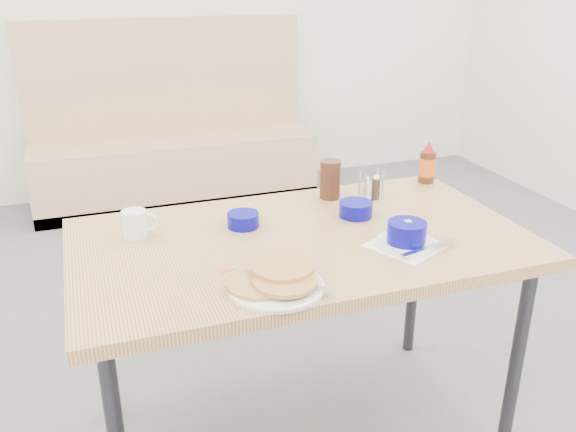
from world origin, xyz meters
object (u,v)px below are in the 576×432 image
object	(u,v)px
amber_tumbler	(330,180)
condiment_caddy	(371,190)
creamer_bowl	(243,220)
coffee_mug	(136,223)
butter_bowl	(356,209)
pancake_plate	(276,282)
booth_bench	(174,150)
syrup_bottle	(427,165)
dining_table	(301,255)
grits_setting	(407,236)

from	to	relation	value
amber_tumbler	condiment_caddy	size ratio (longest dim) A/B	1.31
creamer_bowl	coffee_mug	bearing A→B (deg)	173.89
coffee_mug	butter_bowl	distance (m)	0.72
pancake_plate	coffee_mug	world-z (taller)	coffee_mug
booth_bench	amber_tumbler	size ratio (longest dim) A/B	13.66
coffee_mug	syrup_bottle	size ratio (longest dim) A/B	0.68
pancake_plate	syrup_bottle	size ratio (longest dim) A/B	1.57
creamer_bowl	booth_bench	bearing A→B (deg)	86.45
dining_table	amber_tumbler	world-z (taller)	amber_tumbler
pancake_plate	amber_tumbler	distance (m)	0.70
condiment_caddy	syrup_bottle	xyz separation A→B (m)	(0.29, 0.10, 0.03)
booth_bench	grits_setting	bearing A→B (deg)	-84.25
butter_bowl	condiment_caddy	distance (m)	0.17
dining_table	creamer_bowl	size ratio (longest dim) A/B	13.62
butter_bowl	condiment_caddy	world-z (taller)	condiment_caddy
butter_bowl	syrup_bottle	world-z (taller)	syrup_bottle
coffee_mug	syrup_bottle	world-z (taller)	syrup_bottle
condiment_caddy	booth_bench	bearing A→B (deg)	91.25
dining_table	booth_bench	bearing A→B (deg)	90.00
pancake_plate	amber_tumbler	size ratio (longest dim) A/B	1.84
pancake_plate	butter_bowl	bearing A→B (deg)	42.98
grits_setting	booth_bench	bearing A→B (deg)	95.75
dining_table	grits_setting	world-z (taller)	grits_setting
dining_table	condiment_caddy	world-z (taller)	condiment_caddy
pancake_plate	condiment_caddy	size ratio (longest dim) A/B	2.41
pancake_plate	amber_tumbler	xyz separation A→B (m)	(0.39, 0.57, 0.05)
creamer_bowl	condiment_caddy	distance (m)	0.51
dining_table	butter_bowl	distance (m)	0.27
booth_bench	dining_table	xyz separation A→B (m)	(0.00, -2.53, 0.35)
coffee_mug	grits_setting	size ratio (longest dim) A/B	0.40
dining_table	amber_tumbler	distance (m)	0.39
booth_bench	butter_bowl	distance (m)	2.48
grits_setting	dining_table	bearing A→B (deg)	148.47
dining_table	syrup_bottle	xyz separation A→B (m)	(0.64, 0.33, 0.13)
grits_setting	butter_bowl	size ratio (longest dim) A/B	2.45
condiment_caddy	syrup_bottle	size ratio (longest dim) A/B	0.65
grits_setting	syrup_bottle	bearing A→B (deg)	53.30
booth_bench	coffee_mug	world-z (taller)	booth_bench
grits_setting	condiment_caddy	xyz separation A→B (m)	(0.08, 0.39, 0.00)
booth_bench	amber_tumbler	world-z (taller)	booth_bench
pancake_plate	butter_bowl	xyz separation A→B (m)	(0.41, 0.38, 0.01)
booth_bench	creamer_bowl	bearing A→B (deg)	-93.55
creamer_bowl	butter_bowl	size ratio (longest dim) A/B	0.92
coffee_mug	butter_bowl	world-z (taller)	coffee_mug
grits_setting	creamer_bowl	distance (m)	0.52
pancake_plate	coffee_mug	distance (m)	0.55
butter_bowl	amber_tumbler	xyz separation A→B (m)	(-0.01, 0.19, 0.04)
grits_setting	amber_tumbler	size ratio (longest dim) A/B	1.97
pancake_plate	dining_table	bearing A→B (deg)	57.70
condiment_caddy	grits_setting	bearing A→B (deg)	-108.72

